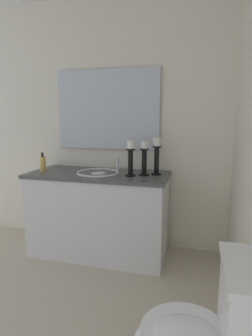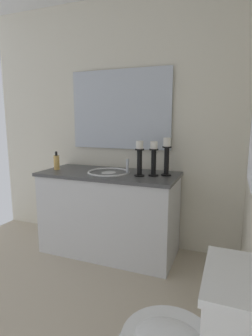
{
  "view_description": "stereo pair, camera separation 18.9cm",
  "coord_description": "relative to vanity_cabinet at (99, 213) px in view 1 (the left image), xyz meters",
  "views": [
    {
      "loc": [
        1.31,
        1.03,
        1.29
      ],
      "look_at": [
        -0.29,
        0.61,
        0.99
      ],
      "focal_mm": 28.83,
      "sensor_mm": 36.0,
      "label": 1
    },
    {
      "loc": [
        1.25,
        1.21,
        1.29
      ],
      "look_at": [
        -0.29,
        0.61,
        0.99
      ],
      "focal_mm": 28.83,
      "sensor_mm": 36.0,
      "label": 2
    }
  ],
  "objects": [
    {
      "name": "candle_holder_tall",
      "position": [
        -0.07,
        0.54,
        0.57
      ],
      "size": [
        0.09,
        0.09,
        0.34
      ],
      "color": "black",
      "rests_on": "vanity_cabinet"
    },
    {
      "name": "floor",
      "position": [
        1.01,
        -0.15,
        -0.41
      ],
      "size": [
        2.68,
        2.75,
        0.02
      ],
      "primitive_type": "cube",
      "color": "beige",
      "rests_on": "ground"
    },
    {
      "name": "mirror",
      "position": [
        -0.28,
        0.0,
        0.98
      ],
      "size": [
        0.02,
        1.05,
        0.78
      ],
      "primitive_type": "cube",
      "color": "silver"
    },
    {
      "name": "candle_holder_mid",
      "position": [
        0.05,
        0.32,
        0.56
      ],
      "size": [
        0.09,
        0.09,
        0.31
      ],
      "color": "black",
      "rests_on": "vanity_cabinet"
    },
    {
      "name": "candle_holder_short",
      "position": [
        -0.01,
        0.43,
        0.56
      ],
      "size": [
        0.09,
        0.09,
        0.31
      ],
      "color": "black",
      "rests_on": "vanity_cabinet"
    },
    {
      "name": "soap_bottle",
      "position": [
        0.05,
        -0.55,
        0.47
      ],
      "size": [
        0.06,
        0.06,
        0.18
      ],
      "color": "#E5B259",
      "rests_on": "vanity_cabinet"
    },
    {
      "name": "sink_basin",
      "position": [
        -0.0,
        0.0,
        0.36
      ],
      "size": [
        0.4,
        0.4,
        0.24
      ],
      "color": "white",
      "rests_on": "vanity_cabinet"
    },
    {
      "name": "vanity_cabinet",
      "position": [
        0.0,
        0.0,
        0.0
      ],
      "size": [
        0.58,
        1.31,
        0.79
      ],
      "color": "silver",
      "rests_on": "ground"
    },
    {
      "name": "wall_left",
      "position": [
        -0.33,
        -0.15,
        0.83
      ],
      "size": [
        0.04,
        2.75,
        2.45
      ],
      "primitive_type": "cube",
      "color": "silver",
      "rests_on": "ground"
    }
  ]
}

